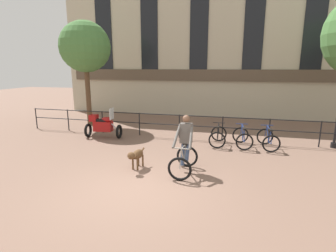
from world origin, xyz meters
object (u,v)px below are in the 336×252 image
object	(u,v)px
cyclist_with_bike	(185,147)
parked_bicycle_near_lamp	(218,136)
parked_bicycle_mid_left	(242,138)
dog	(136,155)
parked_bicycle_mid_right	(268,139)
parked_motorcycle	(103,125)

from	to	relation	value
cyclist_with_bike	parked_bicycle_near_lamp	size ratio (longest dim) A/B	1.53
cyclist_with_bike	parked_bicycle_mid_left	size ratio (longest dim) A/B	1.43
dog	parked_bicycle_mid_right	xyz separation A→B (m)	(4.16, 3.27, -0.08)
parked_motorcycle	parked_bicycle_mid_left	size ratio (longest dim) A/B	1.37
dog	parked_motorcycle	distance (m)	4.16
parked_bicycle_near_lamp	parked_bicycle_mid_left	size ratio (longest dim) A/B	0.94
dog	parked_bicycle_mid_left	xyz separation A→B (m)	(3.20, 3.27, -0.08)
cyclist_with_bike	dog	distance (m)	1.52
parked_bicycle_near_lamp	dog	bearing A→B (deg)	55.25
parked_bicycle_near_lamp	parked_bicycle_mid_right	xyz separation A→B (m)	(1.91, 0.00, 0.00)
cyclist_with_bike	dog	bearing A→B (deg)	-172.79
parked_bicycle_mid_right	cyclist_with_bike	bearing A→B (deg)	42.40
dog	parked_bicycle_mid_right	distance (m)	5.29
parked_bicycle_mid_left	parked_bicycle_mid_right	distance (m)	0.95
cyclist_with_bike	parked_bicycle_mid_left	distance (m)	3.57
cyclist_with_bike	parked_motorcycle	size ratio (longest dim) A/B	1.04
cyclist_with_bike	parked_bicycle_mid_right	distance (m)	4.12
parked_motorcycle	parked_bicycle_near_lamp	distance (m)	5.03
parked_bicycle_near_lamp	parked_motorcycle	bearing A→B (deg)	1.79
dog	parked_bicycle_mid_right	world-z (taller)	parked_bicycle_mid_right
parked_motorcycle	parked_bicycle_mid_left	xyz separation A→B (m)	(5.98, 0.18, -0.20)
parked_bicycle_mid_left	parked_bicycle_near_lamp	bearing A→B (deg)	-7.46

